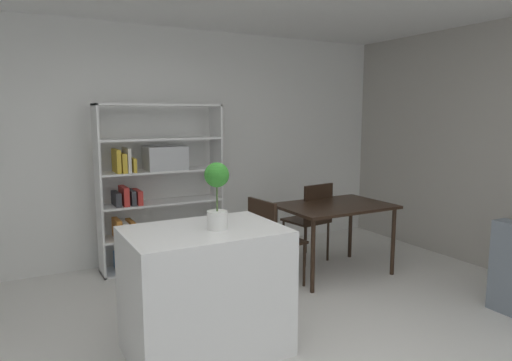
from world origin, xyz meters
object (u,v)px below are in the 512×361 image
at_px(dining_chair_island_side, 270,234).
at_px(potted_plant_on_island, 217,190).
at_px(dining_table, 334,212).
at_px(dining_chair_far, 312,215).
at_px(kitchen_island, 205,291).
at_px(open_bookshelf, 154,185).

bearing_deg(dining_chair_island_side, potted_plant_on_island, 127.54).
relative_size(potted_plant_on_island, dining_table, 0.40).
bearing_deg(dining_chair_far, kitchen_island, 27.02).
distance_m(open_bookshelf, dining_chair_island_side, 1.46).
relative_size(dining_chair_far, dining_chair_island_side, 1.04).
bearing_deg(potted_plant_on_island, dining_chair_far, 37.07).
relative_size(open_bookshelf, dining_chair_island_side, 2.05).
relative_size(kitchen_island, dining_chair_island_side, 1.23).
distance_m(dining_chair_far, dining_chair_island_side, 0.92).
height_order(open_bookshelf, dining_chair_island_side, open_bookshelf).
bearing_deg(dining_chair_far, potted_plant_on_island, 29.23).
relative_size(kitchen_island, potted_plant_on_island, 2.32).
relative_size(potted_plant_on_island, dining_chair_far, 0.51).
relative_size(kitchen_island, dining_table, 0.93).
height_order(potted_plant_on_island, dining_table, potted_plant_on_island).
bearing_deg(dining_chair_island_side, kitchen_island, 123.70).
distance_m(potted_plant_on_island, open_bookshelf, 2.06).
bearing_deg(potted_plant_on_island, kitchen_island, 148.92).
xyz_separation_m(kitchen_island, dining_chair_far, (1.86, 1.29, 0.10)).
height_order(potted_plant_on_island, dining_chair_island_side, potted_plant_on_island).
bearing_deg(kitchen_island, open_bookshelf, 83.68).
relative_size(kitchen_island, open_bookshelf, 0.60).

